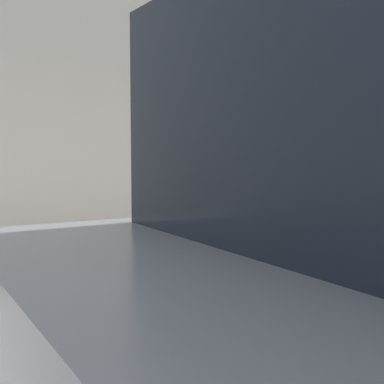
% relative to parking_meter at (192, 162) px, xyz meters
% --- Properties ---
extents(sidewalk, '(24.00, 2.80, 0.14)m').
position_rel_parking_meter_xyz_m(sidewalk, '(0.15, 0.91, -1.24)').
color(sidewalk, '#ADAAA3').
rests_on(sidewalk, ground_plane).
extents(building_facade, '(24.00, 0.30, 5.78)m').
position_rel_parking_meter_xyz_m(building_facade, '(0.15, 3.25, 1.57)').
color(building_facade, beige).
rests_on(building_facade, ground_plane).
extents(parking_meter, '(0.20, 0.16, 1.65)m').
position_rel_parking_meter_xyz_m(parking_meter, '(0.00, 0.00, 0.00)').
color(parking_meter, gray).
rests_on(parking_meter, sidewalk).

